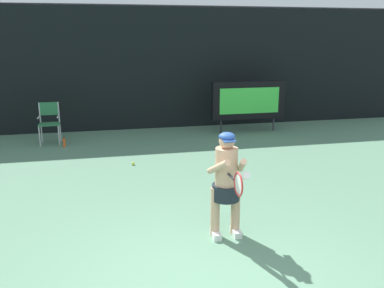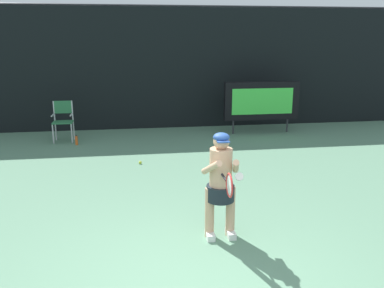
% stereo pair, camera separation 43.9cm
% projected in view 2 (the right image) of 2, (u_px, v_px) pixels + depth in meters
% --- Properties ---
extents(backdrop_screen, '(18.00, 0.12, 3.66)m').
position_uv_depth(backdrop_screen, '(151.00, 69.00, 12.22)').
color(backdrop_screen, black).
rests_on(backdrop_screen, ground).
extents(scoreboard, '(2.20, 0.21, 1.50)m').
position_uv_depth(scoreboard, '(261.00, 101.00, 11.77)').
color(scoreboard, black).
rests_on(scoreboard, ground).
extents(umpire_chair, '(0.52, 0.44, 1.08)m').
position_uv_depth(umpire_chair, '(63.00, 119.00, 10.92)').
color(umpire_chair, '#B7B7BC').
rests_on(umpire_chair, ground).
extents(water_bottle, '(0.07, 0.07, 0.27)m').
position_uv_depth(water_bottle, '(76.00, 140.00, 10.63)').
color(water_bottle, '#DF5C22').
rests_on(water_bottle, ground).
extents(tennis_player, '(0.53, 0.61, 1.51)m').
position_uv_depth(tennis_player, '(221.00, 181.00, 5.58)').
color(tennis_player, white).
rests_on(tennis_player, ground).
extents(tennis_racket, '(0.03, 0.60, 0.31)m').
position_uv_depth(tennis_racket, '(229.00, 185.00, 5.04)').
color(tennis_racket, black).
extents(tennis_ball_loose, '(0.07, 0.07, 0.07)m').
position_uv_depth(tennis_ball_loose, '(140.00, 162.00, 9.07)').
color(tennis_ball_loose, '#CCDB3D').
rests_on(tennis_ball_loose, ground).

